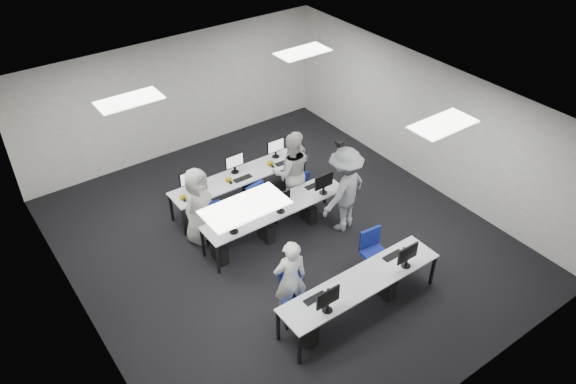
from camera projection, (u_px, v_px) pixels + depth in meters
room at (281, 181)px, 10.82m from camera, size 9.00×9.02×3.00m
ceiling_panels at (280, 112)px, 9.96m from camera, size 5.20×4.60×0.02m
desk_front at (361, 283)px, 9.72m from camera, size 3.20×0.70×0.73m
desk_mid at (276, 209)px, 11.44m from camera, size 3.20×0.70×0.73m
desk_back at (239, 178)px, 12.36m from camera, size 3.20×0.70×0.73m
equipment_front at (352, 301)px, 9.81m from camera, size 2.51×0.41×1.19m
equipment_mid at (269, 225)px, 11.52m from camera, size 2.91×0.41×1.19m
equipment_back at (247, 186)px, 12.65m from camera, size 2.91×0.41×1.19m
chair_0 at (294, 305)px, 9.82m from camera, size 0.59×0.62×0.93m
chair_1 at (374, 261)px, 10.72m from camera, size 0.52×0.56×0.96m
chair_2 at (217, 230)px, 11.55m from camera, size 0.45×0.49×0.85m
chair_3 at (261, 213)px, 11.94m from camera, size 0.56×0.59×0.95m
chair_4 at (298, 193)px, 12.60m from camera, size 0.48×0.51×0.84m
chair_5 at (216, 221)px, 11.81m from camera, size 0.44×0.47×0.81m
chair_6 at (250, 206)px, 12.12m from camera, size 0.56×0.59×0.99m
chair_7 at (298, 190)px, 12.71m from camera, size 0.51×0.53×0.83m
handbag at (223, 220)px, 10.82m from camera, size 0.43×0.36×0.30m
student_0 at (290, 279)px, 9.59m from camera, size 0.68×0.53×1.66m
student_1 at (291, 172)px, 12.15m from camera, size 1.06×0.95×1.80m
student_2 at (198, 206)px, 11.26m from camera, size 0.97×0.83×1.69m
student_3 at (295, 168)px, 12.30m from camera, size 1.13×0.81×1.78m
photographer at (345, 190)px, 11.50m from camera, size 1.38×1.00×1.92m
dslr_camera at (340, 144)px, 10.99m from camera, size 0.18×0.21×0.10m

